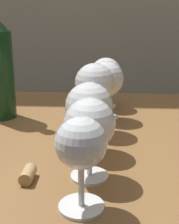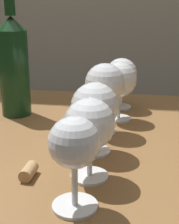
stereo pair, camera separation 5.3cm
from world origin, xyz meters
The scene contains 8 objects.
dining_table centered at (0.00, 0.00, 0.66)m, with size 1.56×0.78×0.75m.
wine_glass_merlot centered at (0.02, -0.26, 0.84)m, with size 0.07×0.07×0.14m.
wine_glass_cabernet centered at (0.03, -0.18, 0.84)m, with size 0.08×0.08×0.14m.
wine_glass_white centered at (0.02, -0.07, 0.84)m, with size 0.09×0.09×0.14m.
wine_glass_chardonnay centered at (0.03, 0.04, 0.86)m, with size 0.09×0.09×0.16m.
wine_glass_pinot centered at (0.05, 0.13, 0.85)m, with size 0.09×0.09×0.15m.
wine_glass_amber centered at (0.05, 0.23, 0.84)m, with size 0.09×0.09×0.14m.
cork centered at (-0.07, -0.19, 0.76)m, with size 0.02×0.02×0.04m, color tan.
Camera 1 is at (0.06, -0.68, 1.03)m, focal length 53.74 mm.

